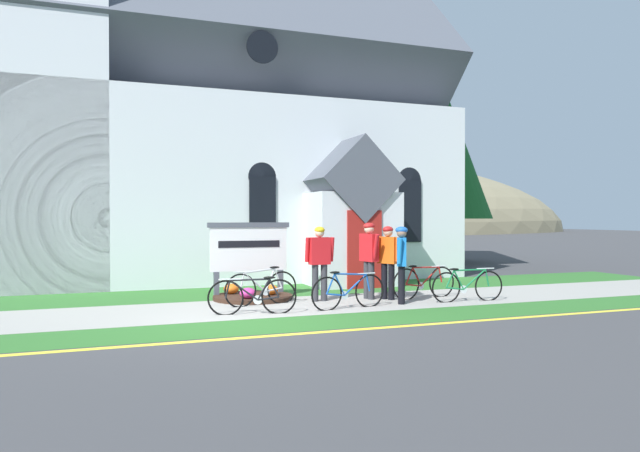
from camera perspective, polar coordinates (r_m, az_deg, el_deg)
ground at (r=14.55m, az=-10.79°, el=-6.70°), size 140.00×140.00×0.00m
sidewalk_slab at (r=12.63m, az=-1.30°, el=-7.81°), size 32.00×2.61×0.01m
grass_verge at (r=10.76m, az=2.23°, el=-9.33°), size 32.00×1.43×0.01m
church_lawn at (r=15.07m, az=-4.50°, el=-6.41°), size 24.00×2.54×0.01m
curb_paint_stripe at (r=9.98m, az=4.16°, el=-10.14°), size 28.00×0.16×0.01m
church_building at (r=20.94m, az=-9.93°, el=9.59°), size 13.81×11.82×14.97m
church_sign at (r=13.84m, az=-7.04°, el=-2.26°), size 1.97×0.12×1.79m
flower_bed at (r=13.54m, az=-6.72°, el=-6.88°), size 1.84×1.84×0.34m
bicycle_blue at (r=12.08m, az=2.81°, el=-6.45°), size 1.75×0.29×0.82m
bicycle_silver at (r=12.62m, az=-5.77°, el=-6.10°), size 1.70×0.39×0.85m
bicycle_white at (r=13.81m, az=10.25°, el=-5.49°), size 1.79×0.28×0.82m
bicycle_yellow at (r=11.46m, az=-6.66°, el=-6.90°), size 1.72×0.36×0.76m
bicycle_red at (r=13.50m, az=14.38°, el=-5.73°), size 1.78×0.17×0.79m
cyclist_in_white_jersey at (r=12.83m, az=8.07°, el=-3.19°), size 0.43×0.61×1.71m
cyclist_in_green_jersey at (r=13.45m, az=4.87°, el=-2.74°), size 0.33×0.84×1.79m
cyclist_in_red_jersey at (r=13.42m, az=6.74°, el=-3.02°), size 0.40×0.66×1.71m
cyclist_in_orange_jersey at (r=13.07m, az=-0.04°, el=-3.13°), size 0.67×0.28×1.70m
roadside_conifer at (r=25.35m, az=12.49°, el=6.67°), size 3.78×3.78×7.13m
distant_hill at (r=73.04m, az=-7.90°, el=-0.67°), size 95.57×40.67×21.74m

